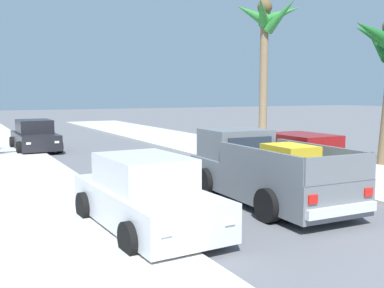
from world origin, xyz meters
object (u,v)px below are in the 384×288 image
at_px(pickup_truck, 263,171).
at_px(palm_tree_right_fore, 267,31).
at_px(car_right_near, 145,196).
at_px(car_left_mid, 35,137).
at_px(car_right_mid, 300,159).

height_order(pickup_truck, palm_tree_right_fore, palm_tree_right_fore).
relative_size(car_right_near, car_left_mid, 1.01).
relative_size(car_left_mid, car_right_mid, 1.00).
distance_m(car_right_near, car_right_mid, 6.75).
height_order(car_right_mid, palm_tree_right_fore, palm_tree_right_fore).
bearing_deg(palm_tree_right_fore, pickup_truck, -127.47).
bearing_deg(car_right_near, car_left_mid, 89.94).
bearing_deg(car_right_near, palm_tree_right_fore, 43.19).
bearing_deg(pickup_truck, car_right_mid, 31.26).
bearing_deg(car_right_mid, car_right_near, -158.99).
xyz_separation_m(car_right_near, car_left_mid, (0.02, 14.47, 0.00)).
xyz_separation_m(pickup_truck, car_right_mid, (2.70, 1.64, -0.09)).
distance_m(pickup_truck, car_left_mid, 14.15).
bearing_deg(pickup_truck, car_right_near, -167.77).
distance_m(pickup_truck, car_right_near, 3.68).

